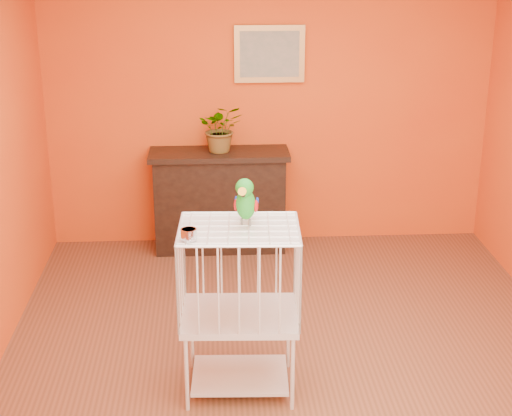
{
  "coord_description": "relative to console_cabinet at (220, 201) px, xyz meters",
  "views": [
    {
      "loc": [
        -0.52,
        -4.68,
        2.81
      ],
      "look_at": [
        -0.26,
        -0.28,
        1.22
      ],
      "focal_mm": 55.0,
      "sensor_mm": 36.0,
      "label": 1
    }
  ],
  "objects": [
    {
      "name": "feed_cup",
      "position": [
        -0.2,
        -2.52,
        0.68
      ],
      "size": [
        0.09,
        0.09,
        0.07
      ],
      "primitive_type": "cylinder",
      "color": "silver",
      "rests_on": "birdcage"
    },
    {
      "name": "framed_picture",
      "position": [
        0.46,
        0.19,
        1.29
      ],
      "size": [
        0.62,
        0.04,
        0.5
      ],
      "color": "#B98342",
      "rests_on": "room_shell"
    },
    {
      "name": "room_shell",
      "position": [
        0.46,
        -2.03,
        1.12
      ],
      "size": [
        4.5,
        4.5,
        4.5
      ],
      "color": "#D75114",
      "rests_on": "ground"
    },
    {
      "name": "birdcage",
      "position": [
        0.09,
        -2.34,
        0.11
      ],
      "size": [
        0.74,
        0.58,
        1.1
      ],
      "rotation": [
        0.0,
        0.0,
        -0.05
      ],
      "color": "beige",
      "rests_on": "ground"
    },
    {
      "name": "console_cabinet",
      "position": [
        0.0,
        0.0,
        0.0
      ],
      "size": [
        1.24,
        0.45,
        0.92
      ],
      "color": "black",
      "rests_on": "ground"
    },
    {
      "name": "potted_plant",
      "position": [
        0.02,
        0.02,
        0.63
      ],
      "size": [
        0.4,
        0.44,
        0.33
      ],
      "primitive_type": "imported",
      "rotation": [
        0.0,
        0.0,
        0.04
      ],
      "color": "#26722D",
      "rests_on": "console_cabinet"
    },
    {
      "name": "parrot",
      "position": [
        0.14,
        -2.3,
        0.8
      ],
      "size": [
        0.16,
        0.28,
        0.31
      ],
      "rotation": [
        0.0,
        0.0,
        -0.23
      ],
      "color": "#59544C",
      "rests_on": "birdcage"
    },
    {
      "name": "ground",
      "position": [
        0.46,
        -2.03,
        -0.46
      ],
      "size": [
        4.5,
        4.5,
        0.0
      ],
      "primitive_type": "plane",
      "color": "brown",
      "rests_on": "ground"
    }
  ]
}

